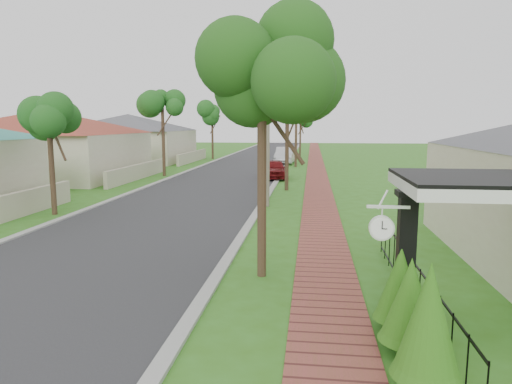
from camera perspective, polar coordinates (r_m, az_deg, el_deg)
The scene contains 16 objects.
ground at distance 10.22m, azimuth -10.02°, elevation -12.59°, with size 160.00×160.00×0.00m, color #356B19.
road at distance 29.91m, azimuth -4.38°, elevation 1.47°, with size 7.00×120.00×0.02m, color #28282B.
kerb_right at distance 29.41m, azimuth 2.61°, elevation 1.37°, with size 0.30×120.00×0.10m, color #9E9E99.
kerb_left at distance 30.83m, azimuth -11.05°, elevation 1.55°, with size 0.30×120.00×0.10m, color #9E9E99.
sidewalk at distance 29.33m, azimuth 7.69°, elevation 1.28°, with size 1.50×120.00×0.03m, color brown.
porch_post at distance 8.65m, azimuth 18.13°, elevation -8.96°, with size 0.48×0.48×2.52m.
picket_fence at distance 9.83m, azimuth 18.88°, elevation -10.48°, with size 0.03×8.02×1.00m.
street_trees at distance 36.41m, azimuth -2.12°, elevation 9.90°, with size 10.70×37.65×5.89m.
hedge_row at distance 7.67m, azimuth 18.95°, elevation -13.64°, with size 0.84×2.78×1.89m.
far_house_red at distance 34.15m, azimuth -24.62°, elevation 5.55°, with size 15.56×15.56×4.60m.
far_house_grey at distance 46.66m, azimuth -15.60°, elevation 6.60°, with size 15.56×15.56×4.60m.
parked_car_red at distance 30.68m, azimuth 2.35°, elevation 2.87°, with size 1.51×3.76×1.28m, color maroon.
parked_car_white at distance 42.38m, azimuth 3.65°, elevation 4.57°, with size 1.59×4.55×1.50m, color silver.
near_tree at distance 10.72m, azimuth 0.76°, elevation 14.57°, with size 2.34×2.34×6.00m.
utility_pole at distance 20.10m, azimuth 1.40°, elevation 9.52°, with size 1.20×0.24×7.89m.
station_clock at distance 7.98m, azimuth 15.47°, elevation -4.15°, with size 0.71×0.13×0.60m.
Camera 1 is at (2.86, -9.10, 3.66)m, focal length 32.00 mm.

